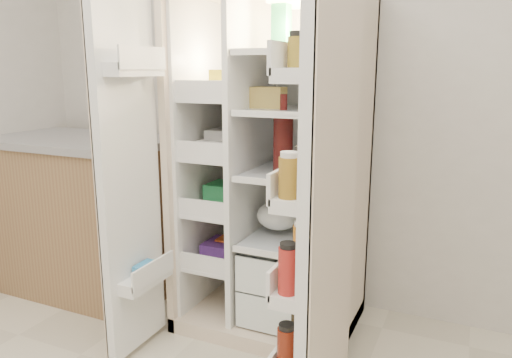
% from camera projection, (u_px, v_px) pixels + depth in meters
% --- Properties ---
extents(wall_back, '(4.00, 0.02, 2.70)m').
position_uv_depth(wall_back, '(324.00, 79.00, 2.77)').
color(wall_back, silver).
rests_on(wall_back, floor).
extents(refrigerator, '(0.92, 0.70, 1.80)m').
position_uv_depth(refrigerator, '(278.00, 192.00, 2.65)').
color(refrigerator, beige).
rests_on(refrigerator, floor).
extents(freezer_door, '(0.15, 0.40, 1.72)m').
position_uv_depth(freezer_door, '(129.00, 180.00, 2.29)').
color(freezer_door, white).
rests_on(freezer_door, floor).
extents(fridge_door, '(0.17, 0.58, 1.72)m').
position_uv_depth(fridge_door, '(324.00, 213.00, 1.81)').
color(fridge_door, white).
rests_on(fridge_door, floor).
extents(kitchen_counter, '(1.36, 0.73, 0.99)m').
position_uv_depth(kitchen_counter, '(76.00, 212.00, 3.16)').
color(kitchen_counter, olive).
rests_on(kitchen_counter, floor).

